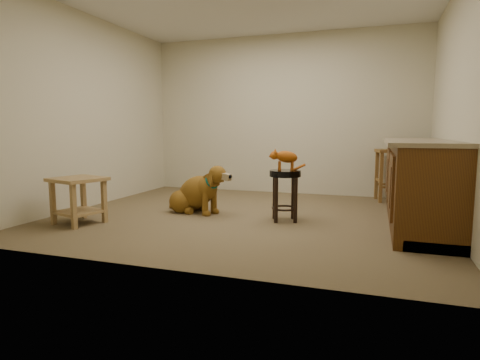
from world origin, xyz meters
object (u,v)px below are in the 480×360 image
(padded_stool, at_px, (285,185))
(golden_retriever, at_px, (197,193))
(wood_stool, at_px, (390,174))
(tabby_kitten, at_px, (284,157))
(side_table, at_px, (78,193))

(padded_stool, relative_size, golden_retriever, 0.59)
(wood_stool, relative_size, tabby_kitten, 1.96)
(wood_stool, bearing_deg, tabby_kitten, -123.89)
(padded_stool, height_order, tabby_kitten, tabby_kitten)
(wood_stool, height_order, tabby_kitten, tabby_kitten)
(padded_stool, relative_size, wood_stool, 0.77)
(golden_retriever, bearing_deg, wood_stool, 52.26)
(padded_stool, height_order, golden_retriever, golden_retriever)
(padded_stool, relative_size, tabby_kitten, 1.50)
(padded_stool, xyz_separation_m, tabby_kitten, (-0.01, -0.00, 0.32))
(side_table, distance_m, golden_retriever, 1.41)
(padded_stool, distance_m, tabby_kitten, 0.32)
(golden_retriever, height_order, tabby_kitten, tabby_kitten)
(side_table, bearing_deg, golden_retriever, 44.47)
(wood_stool, relative_size, side_table, 1.24)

